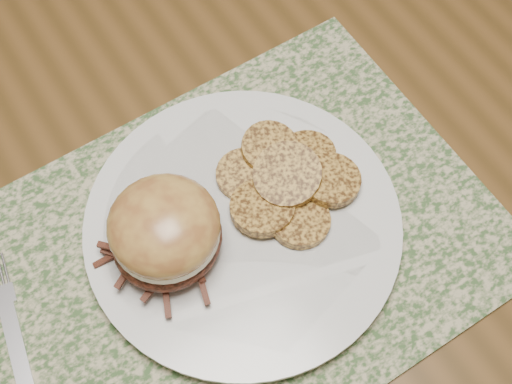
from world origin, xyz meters
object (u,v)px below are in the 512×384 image
at_px(dinner_plate, 243,226).
at_px(pork_sandwich, 165,231).
at_px(dining_table, 92,291).
at_px(fork, 15,340).

xyz_separation_m(dinner_plate, pork_sandwich, (-0.07, 0.01, 0.04)).
bearing_deg(dining_table, pork_sandwich, -30.21).
height_order(dining_table, dinner_plate, dinner_plate).
distance_m(dinner_plate, fork, 0.21).
bearing_deg(fork, dinner_plate, 6.45).
distance_m(dining_table, dinner_plate, 0.18).
xyz_separation_m(pork_sandwich, fork, (-0.15, 0.00, -0.05)).
xyz_separation_m(dining_table, pork_sandwich, (0.07, -0.04, 0.13)).
bearing_deg(dining_table, fork, -150.76).
height_order(dining_table, pork_sandwich, pork_sandwich).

